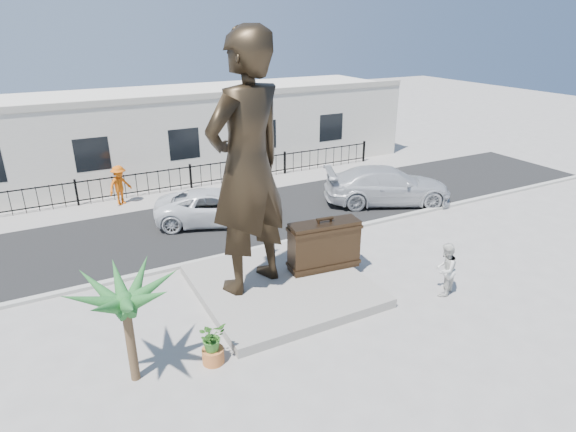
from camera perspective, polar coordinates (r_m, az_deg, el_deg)
name	(u,v)px	position (r m, az deg, el deg)	size (l,w,h in m)	color
ground	(319,308)	(14.93, 3.65, -10.79)	(100.00, 100.00, 0.00)	#9E9991
street	(224,219)	(21.38, -7.54, -0.36)	(40.00, 7.00, 0.01)	black
curb	(257,249)	(18.38, -3.65, -3.89)	(40.00, 0.25, 0.12)	#A5A399
far_sidewalk	(196,192)	(24.94, -10.81, 2.76)	(40.00, 2.50, 0.02)	#9E9991
plinth	(282,285)	(15.76, -0.77, -8.20)	(5.20, 5.20, 0.30)	gray
fence	(191,177)	(25.49, -11.46, 4.53)	(22.00, 0.10, 1.20)	black
building	(167,131)	(29.03, -14.18, 9.70)	(28.00, 7.00, 4.40)	silver
statue	(247,167)	(14.07, -4.86, 5.85)	(2.83, 1.86, 7.76)	black
suitcase	(324,245)	(16.17, 4.30, -3.47)	(2.37, 0.75, 1.67)	#302114
tourist	(445,270)	(15.93, 18.12, -6.05)	(0.85, 0.66, 1.75)	silver
car_white	(217,207)	(20.84, -8.47, 1.11)	(2.37, 5.14, 1.43)	silver
car_silver	(387,185)	(23.33, 11.71, 3.58)	(2.42, 5.95, 1.73)	#B6B8BB
worker	(120,185)	(23.94, -19.31, 3.47)	(1.22, 0.70, 1.88)	#DD5B0B
palm_tree	(136,378)	(12.94, -17.57, -17.86)	(1.80, 1.80, 3.20)	#215B25
planter	(213,356)	(12.88, -8.86, -16.03)	(0.56, 0.56, 0.40)	#B86630
shrub	(212,337)	(12.53, -9.02, -13.94)	(0.69, 0.60, 0.76)	#367024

